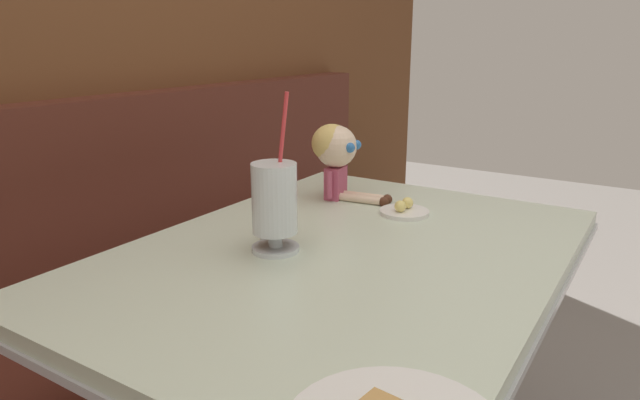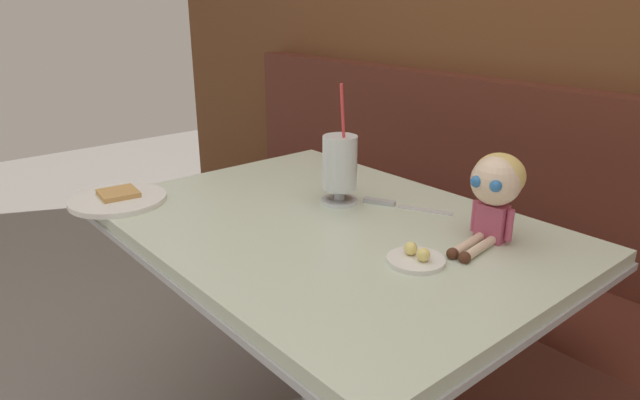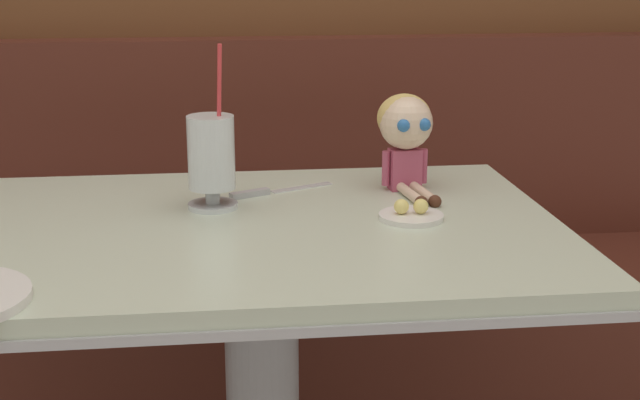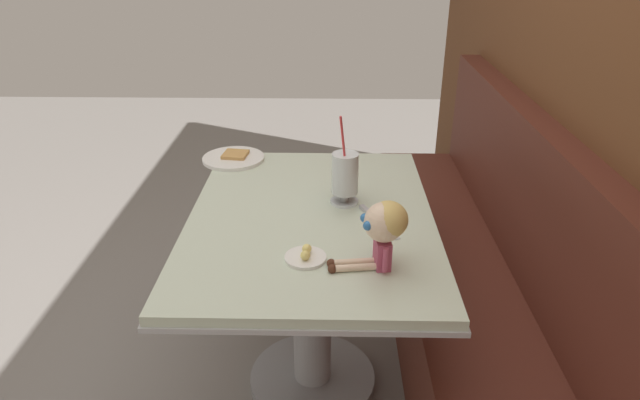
{
  "view_description": "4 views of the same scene",
  "coord_description": "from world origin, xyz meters",
  "px_view_note": "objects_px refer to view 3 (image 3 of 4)",
  "views": [
    {
      "loc": [
        -0.93,
        -0.35,
        1.15
      ],
      "look_at": [
        -0.01,
        0.23,
        0.84
      ],
      "focal_mm": 31.66,
      "sensor_mm": 36.0,
      "label": 1
    },
    {
      "loc": [
        0.95,
        -0.65,
        1.26
      ],
      "look_at": [
        -0.02,
        0.17,
        0.79
      ],
      "focal_mm": 31.71,
      "sensor_mm": 36.0,
      "label": 2
    },
    {
      "loc": [
        -0.07,
        -1.37,
        1.22
      ],
      "look_at": [
        0.11,
        0.14,
        0.79
      ],
      "focal_mm": 50.08,
      "sensor_mm": 36.0,
      "label": 3
    },
    {
      "loc": [
        1.62,
        0.24,
        1.59
      ],
      "look_at": [
        0.12,
        0.21,
        0.85
      ],
      "focal_mm": 31.04,
      "sensor_mm": 36.0,
      "label": 4
    }
  ],
  "objects_px": {
    "butter_knife": "(264,192)",
    "seated_doll": "(406,128)",
    "butter_saucer": "(411,214)",
    "milkshake_glass": "(211,156)"
  },
  "relations": [
    {
      "from": "milkshake_glass",
      "to": "butter_knife",
      "type": "xyz_separation_m",
      "value": [
        0.1,
        0.09,
        -0.1
      ]
    },
    {
      "from": "milkshake_glass",
      "to": "butter_saucer",
      "type": "distance_m",
      "value": 0.39
    },
    {
      "from": "butter_saucer",
      "to": "butter_knife",
      "type": "distance_m",
      "value": 0.33
    },
    {
      "from": "milkshake_glass",
      "to": "seated_doll",
      "type": "height_order",
      "value": "milkshake_glass"
    },
    {
      "from": "butter_knife",
      "to": "seated_doll",
      "type": "bearing_deg",
      "value": 1.47
    },
    {
      "from": "milkshake_glass",
      "to": "butter_saucer",
      "type": "height_order",
      "value": "milkshake_glass"
    },
    {
      "from": "seated_doll",
      "to": "butter_saucer",
      "type": "bearing_deg",
      "value": -98.63
    },
    {
      "from": "milkshake_glass",
      "to": "seated_doll",
      "type": "distance_m",
      "value": 0.41
    },
    {
      "from": "seated_doll",
      "to": "butter_knife",
      "type": "bearing_deg",
      "value": -178.53
    },
    {
      "from": "butter_saucer",
      "to": "butter_knife",
      "type": "bearing_deg",
      "value": 141.53
    }
  ]
}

